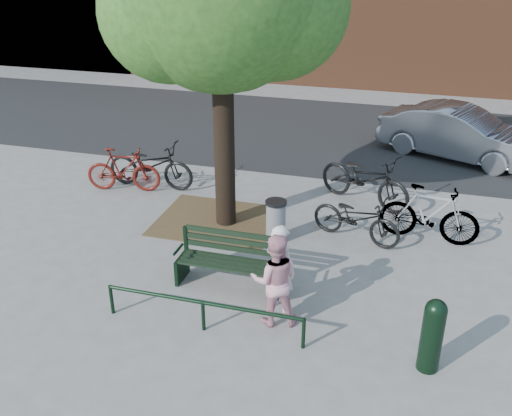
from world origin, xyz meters
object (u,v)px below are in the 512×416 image
(bollard, at_px, (432,333))
(person_left, at_px, (280,268))
(person_right, at_px, (275,280))
(park_bench, at_px, (230,259))
(litter_bin, at_px, (276,221))
(parked_car, at_px, (459,133))
(bicycle_c, at_px, (356,218))

(bollard, bearing_deg, person_left, 161.21)
(person_right, bearing_deg, person_left, -106.99)
(park_bench, distance_m, person_right, 1.26)
(person_left, bearing_deg, bollard, -170.62)
(bollard, relative_size, litter_bin, 1.32)
(bollard, relative_size, parked_car, 0.27)
(person_left, height_order, litter_bin, person_left)
(person_left, bearing_deg, parked_car, -81.99)
(person_left, xyz_separation_m, person_right, (0.00, -0.33, 0.00))
(parked_car, bearing_deg, bollard, -161.70)
(parked_car, bearing_deg, person_left, -177.80)
(park_bench, height_order, parked_car, parked_car)
(litter_bin, bearing_deg, bollard, -45.43)
(person_right, bearing_deg, bicycle_c, -123.45)
(person_right, relative_size, bollard, 1.35)
(person_right, height_order, parked_car, person_right)
(person_left, bearing_deg, bicycle_c, -80.26)
(litter_bin, xyz_separation_m, bicycle_c, (1.46, 0.46, 0.04))
(park_bench, bearing_deg, bicycle_c, 49.52)
(litter_bin, xyz_separation_m, parked_car, (3.46, 5.66, 0.24))
(parked_car, bearing_deg, person_right, -177.04)
(litter_bin, height_order, parked_car, parked_car)
(person_left, distance_m, parked_car, 8.29)
(person_right, xyz_separation_m, bollard, (2.25, -0.44, -0.15))
(person_left, relative_size, person_right, 1.00)
(bicycle_c, height_order, parked_car, parked_car)
(park_bench, distance_m, person_left, 1.09)
(litter_bin, relative_size, bicycle_c, 0.47)
(litter_bin, bearing_deg, bicycle_c, 17.34)
(bollard, xyz_separation_m, litter_bin, (-2.85, 2.89, -0.17))
(litter_bin, relative_size, parked_car, 0.21)
(person_right, height_order, bollard, person_right)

